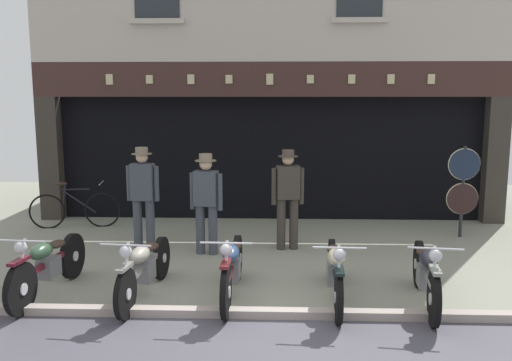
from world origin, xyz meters
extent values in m
cube|color=gray|center=(0.00, 5.00, -0.04)|extent=(21.74, 10.00, 0.08)
cube|color=#AB9D93|center=(0.00, 0.08, 0.01)|extent=(21.74, 0.16, 0.18)
cube|color=black|center=(0.00, 7.30, 1.30)|extent=(8.96, 4.00, 2.60)
cube|color=#332D28|center=(-4.65, 5.18, 1.30)|extent=(0.44, 0.36, 2.60)
cube|color=#332D28|center=(4.65, 5.18, 1.30)|extent=(0.44, 0.36, 2.60)
cube|color=#23282D|center=(0.00, 5.55, 1.43)|extent=(8.57, 0.03, 2.18)
cube|color=#3A231F|center=(0.00, 5.12, 2.95)|extent=(9.74, 0.24, 0.70)
cube|color=#C6B789|center=(-3.26, 4.99, 2.95)|extent=(0.14, 0.03, 0.21)
cube|color=#C6B789|center=(-2.44, 4.99, 2.95)|extent=(0.14, 0.03, 0.17)
cube|color=#C6B789|center=(-1.60, 4.99, 2.95)|extent=(0.14, 0.03, 0.19)
cube|color=#C6B789|center=(-0.82, 4.99, 2.95)|extent=(0.14, 0.03, 0.17)
cube|color=#C6B789|center=(0.00, 4.99, 2.95)|extent=(0.14, 0.03, 0.22)
cube|color=#C6B789|center=(0.81, 4.99, 2.95)|extent=(0.14, 0.03, 0.17)
cube|color=#C6B789|center=(1.64, 4.99, 2.95)|extent=(0.14, 0.03, 0.18)
cube|color=#C6B789|center=(2.42, 4.99, 2.95)|extent=(0.14, 0.03, 0.19)
cube|color=#C6B789|center=(3.22, 4.99, 2.95)|extent=(0.14, 0.03, 0.19)
cube|color=#BCB1A2|center=(-2.25, 4.95, 4.09)|extent=(1.10, 0.12, 0.10)
cube|color=#BCB1A2|center=(1.75, 4.95, 4.09)|extent=(1.10, 0.12, 0.10)
cylinder|color=black|center=(-2.92, 0.03, 0.33)|extent=(0.13, 0.66, 0.66)
cylinder|color=silver|center=(-2.92, 0.03, 0.33)|extent=(0.11, 0.15, 0.14)
cylinder|color=black|center=(-2.80, 1.38, 0.33)|extent=(0.14, 0.66, 0.66)
cylinder|color=silver|center=(-2.80, 1.38, 0.33)|extent=(0.12, 0.15, 0.14)
cube|color=#4F131F|center=(-2.86, 0.71, 0.45)|extent=(0.18, 1.25, 0.07)
cube|color=slate|center=(-2.86, 0.71, 0.38)|extent=(0.23, 0.34, 0.26)
ellipsoid|color=#2F4B34|center=(-2.88, 0.54, 0.65)|extent=(0.26, 0.48, 0.20)
ellipsoid|color=#38281E|center=(-2.84, 0.95, 0.63)|extent=(0.23, 0.32, 0.10)
cube|color=#4F131F|center=(-2.92, 0.03, 0.68)|extent=(0.13, 0.37, 0.04)
sphere|color=silver|center=(-2.92, 0.09, 0.83)|extent=(0.15, 0.15, 0.15)
cylinder|color=silver|center=(-2.92, 0.09, 0.91)|extent=(0.62, 0.08, 0.02)
cylinder|color=silver|center=(-2.92, 0.07, 0.62)|extent=(0.06, 0.29, 0.60)
cylinder|color=black|center=(-1.64, -0.03, 0.31)|extent=(0.12, 0.62, 0.61)
cylinder|color=silver|center=(-1.64, -0.03, 0.31)|extent=(0.11, 0.14, 0.14)
cylinder|color=black|center=(-1.51, 1.41, 0.31)|extent=(0.13, 0.62, 0.61)
cylinder|color=silver|center=(-1.51, 1.41, 0.31)|extent=(0.12, 0.14, 0.14)
cube|color=gray|center=(-1.57, 0.69, 0.43)|extent=(0.18, 1.33, 0.07)
cube|color=slate|center=(-1.57, 0.69, 0.36)|extent=(0.23, 0.34, 0.26)
ellipsoid|color=#A29E8D|center=(-1.59, 0.52, 0.63)|extent=(0.26, 0.48, 0.20)
ellipsoid|color=#38281E|center=(-1.55, 0.95, 0.61)|extent=(0.22, 0.32, 0.10)
cube|color=gray|center=(-1.64, -0.03, 0.63)|extent=(0.13, 0.37, 0.04)
sphere|color=silver|center=(-1.63, 0.03, 0.81)|extent=(0.15, 0.15, 0.15)
cylinder|color=silver|center=(-1.63, 0.03, 0.89)|extent=(0.62, 0.08, 0.02)
cylinder|color=silver|center=(-1.63, 0.01, 0.60)|extent=(0.06, 0.27, 0.61)
cylinder|color=black|center=(-0.45, 0.04, 0.33)|extent=(0.09, 0.66, 0.65)
cylinder|color=silver|center=(-0.45, 0.04, 0.33)|extent=(0.10, 0.15, 0.14)
cylinder|color=black|center=(-0.41, 1.37, 0.33)|extent=(0.10, 0.66, 0.65)
cylinder|color=silver|center=(-0.41, 1.37, 0.33)|extent=(0.11, 0.15, 0.14)
cube|color=maroon|center=(-0.43, 0.71, 0.45)|extent=(0.11, 1.23, 0.07)
cube|color=slate|center=(-0.43, 0.71, 0.38)|extent=(0.21, 0.33, 0.26)
ellipsoid|color=navy|center=(-0.43, 0.54, 0.65)|extent=(0.23, 0.47, 0.20)
ellipsoid|color=#38281E|center=(-0.42, 0.95, 0.63)|extent=(0.21, 0.31, 0.10)
cube|color=maroon|center=(-0.45, 0.04, 0.67)|extent=(0.11, 0.36, 0.04)
sphere|color=silver|center=(-0.45, 0.10, 0.83)|extent=(0.15, 0.15, 0.15)
cylinder|color=silver|center=(-0.45, 0.10, 0.91)|extent=(0.62, 0.04, 0.02)
cylinder|color=silver|center=(-0.45, 0.08, 0.62)|extent=(0.04, 0.27, 0.61)
cylinder|color=black|center=(0.87, -0.05, 0.31)|extent=(0.10, 0.62, 0.62)
cylinder|color=silver|center=(0.87, -0.05, 0.31)|extent=(0.11, 0.14, 0.14)
cylinder|color=black|center=(0.93, 1.37, 0.31)|extent=(0.11, 0.62, 0.62)
cylinder|color=silver|center=(0.93, 1.37, 0.31)|extent=(0.12, 0.14, 0.14)
cube|color=black|center=(0.90, 0.66, 0.43)|extent=(0.13, 1.31, 0.07)
cube|color=slate|center=(0.90, 0.66, 0.36)|extent=(0.21, 0.33, 0.26)
ellipsoid|color=tan|center=(0.90, 0.49, 0.63)|extent=(0.24, 0.47, 0.20)
ellipsoid|color=#38281E|center=(0.91, 0.91, 0.61)|extent=(0.21, 0.31, 0.10)
cube|color=black|center=(0.87, -0.05, 0.64)|extent=(0.12, 0.36, 0.04)
sphere|color=silver|center=(0.87, 0.01, 0.81)|extent=(0.15, 0.15, 0.15)
cylinder|color=silver|center=(0.87, 0.01, 0.89)|extent=(0.62, 0.05, 0.02)
cylinder|color=silver|center=(0.87, -0.01, 0.60)|extent=(0.05, 0.26, 0.61)
cylinder|color=black|center=(1.95, -0.10, 0.32)|extent=(0.15, 0.65, 0.65)
cylinder|color=silver|center=(1.95, -0.10, 0.32)|extent=(0.12, 0.15, 0.14)
cylinder|color=black|center=(2.12, 1.21, 0.32)|extent=(0.16, 0.65, 0.65)
cylinder|color=silver|center=(2.12, 1.21, 0.32)|extent=(0.13, 0.16, 0.14)
cube|color=gray|center=(2.04, 0.56, 0.44)|extent=(0.22, 1.21, 0.07)
cube|color=slate|center=(2.04, 0.56, 0.37)|extent=(0.24, 0.34, 0.26)
ellipsoid|color=#22222A|center=(2.02, 0.40, 0.64)|extent=(0.28, 0.48, 0.20)
ellipsoid|color=#38281E|center=(2.07, 0.79, 0.62)|extent=(0.24, 0.32, 0.10)
cube|color=gray|center=(1.95, -0.10, 0.67)|extent=(0.14, 0.37, 0.04)
sphere|color=silver|center=(1.96, -0.04, 0.82)|extent=(0.15, 0.15, 0.15)
cylinder|color=silver|center=(1.96, -0.04, 0.90)|extent=(0.62, 0.10, 0.02)
cylinder|color=silver|center=(1.96, -0.06, 0.61)|extent=(0.07, 0.25, 0.62)
cylinder|color=#3D424C|center=(-1.99, 2.80, 0.45)|extent=(0.15, 0.15, 0.90)
cylinder|color=#3D424C|center=(-2.21, 2.82, 0.45)|extent=(0.15, 0.15, 0.90)
cube|color=#3D424C|center=(-2.10, 2.81, 1.19)|extent=(0.40, 0.25, 0.62)
cube|color=silver|center=(-2.09, 2.93, 1.27)|extent=(0.14, 0.03, 0.35)
cube|color=navy|center=(-2.09, 2.94, 1.25)|extent=(0.05, 0.02, 0.32)
cylinder|color=#3D424C|center=(-1.87, 2.79, 1.17)|extent=(0.09, 0.09, 0.59)
cylinder|color=#3D424C|center=(-2.34, 2.83, 1.17)|extent=(0.09, 0.09, 0.59)
sphere|color=beige|center=(-2.10, 2.81, 1.61)|extent=(0.20, 0.20, 0.20)
cylinder|color=#7F705B|center=(-2.10, 2.81, 1.66)|extent=(0.34, 0.34, 0.01)
cylinder|color=#7F705B|center=(-2.10, 2.81, 1.72)|extent=(0.21, 0.21, 0.11)
cylinder|color=#3D424C|center=(-0.91, 2.64, 0.42)|extent=(0.15, 0.15, 0.85)
cylinder|color=#3D424C|center=(-1.12, 2.68, 0.42)|extent=(0.15, 0.15, 0.85)
cube|color=#3D424C|center=(-1.01, 2.66, 1.12)|extent=(0.41, 0.29, 0.58)
cube|color=silver|center=(-0.99, 2.77, 1.19)|extent=(0.14, 0.05, 0.32)
cube|color=brown|center=(-0.99, 2.78, 1.17)|extent=(0.05, 0.02, 0.30)
cylinder|color=#3D424C|center=(-0.78, 2.61, 1.06)|extent=(0.09, 0.09, 0.61)
cylinder|color=#3D424C|center=(-1.24, 2.70, 1.06)|extent=(0.09, 0.09, 0.61)
sphere|color=beige|center=(-1.01, 2.66, 1.52)|extent=(0.21, 0.21, 0.21)
cylinder|color=#7F705B|center=(-1.01, 2.66, 1.57)|extent=(0.35, 0.35, 0.01)
cylinder|color=#7F705B|center=(-1.01, 2.66, 1.63)|extent=(0.22, 0.22, 0.11)
cylinder|color=#38332D|center=(0.45, 3.01, 0.45)|extent=(0.15, 0.15, 0.90)
cylinder|color=#38332D|center=(0.23, 2.97, 0.45)|extent=(0.15, 0.15, 0.90)
cube|color=#38332D|center=(0.34, 2.99, 1.17)|extent=(0.41, 0.28, 0.57)
cube|color=silver|center=(0.32, 3.11, 1.24)|extent=(0.14, 0.04, 0.32)
cube|color=black|center=(0.32, 3.12, 1.23)|extent=(0.05, 0.02, 0.30)
cylinder|color=#38332D|center=(0.57, 3.03, 1.10)|extent=(0.09, 0.09, 0.62)
cylinder|color=#38332D|center=(0.11, 2.95, 1.10)|extent=(0.09, 0.09, 0.62)
sphere|color=tan|center=(0.34, 2.99, 1.56)|extent=(0.20, 0.20, 0.20)
cylinder|color=#4C4238|center=(0.34, 2.99, 1.61)|extent=(0.33, 0.33, 0.01)
cylinder|color=#4C4238|center=(0.34, 2.99, 1.67)|extent=(0.20, 0.20, 0.11)
cylinder|color=#232328|center=(3.59, 3.92, 0.85)|extent=(0.06, 0.06, 1.71)
cylinder|color=#192338|center=(3.59, 3.90, 1.38)|extent=(0.57, 0.03, 0.57)
torus|color=beige|center=(3.59, 3.91, 1.38)|extent=(0.59, 0.04, 0.59)
cylinder|color=black|center=(3.59, 3.90, 0.73)|extent=(0.57, 0.03, 0.57)
torus|color=beige|center=(3.59, 3.91, 0.73)|extent=(0.59, 0.04, 0.59)
cube|color=silver|center=(-1.63, 5.40, 1.66)|extent=(0.76, 0.02, 1.11)
cube|color=#232328|center=(-1.63, 5.39, 2.11)|extent=(0.76, 0.01, 0.20)
torus|color=black|center=(-3.36, 4.47, 0.34)|extent=(0.70, 0.16, 0.71)
torus|color=black|center=(-4.42, 4.29, 0.34)|extent=(0.70, 0.16, 0.71)
cylinder|color=black|center=(-3.79, 4.40, 0.52)|extent=(0.62, 0.14, 0.47)
cylinder|color=black|center=(-3.89, 4.38, 0.78)|extent=(0.59, 0.13, 0.03)
cylinder|color=black|center=(-4.08, 4.35, 0.64)|extent=(0.12, 0.05, 0.52)
ellipsoid|color=#332319|center=(-4.12, 4.34, 0.90)|extent=(0.26, 0.16, 0.06)
cylinder|color=silver|center=(-3.36, 4.47, 0.90)|extent=(0.10, 0.50, 0.02)
camera|label=1|loc=(0.13, -6.04, 2.63)|focal=37.81mm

